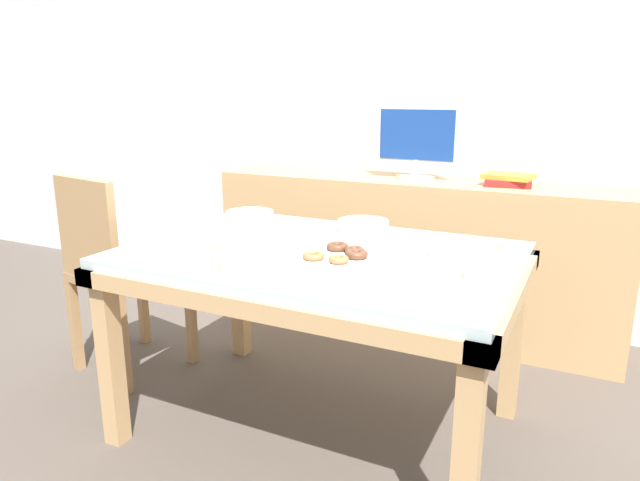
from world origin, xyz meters
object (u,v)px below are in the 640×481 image
cake_chocolate_round (250,220)px  tealight_left_edge (463,279)px  tealight_near_front (427,257)px  tealight_right_edge (219,271)px  chair (114,266)px  plate_stack (363,226)px  tealight_near_cakes (499,248)px  tealight_centre (219,249)px  book_stack (508,180)px  computer_monitor (417,144)px  pastry_platter (336,256)px

cake_chocolate_round → tealight_left_edge: size_ratio=7.21×
tealight_near_front → tealight_right_edge: size_ratio=1.00×
chair → plate_stack: chair is taller
tealight_near_cakes → tealight_centre: (-0.91, -0.46, 0.00)m
book_stack → tealight_centre: book_stack is taller
book_stack → tealight_right_edge: 1.68m
plate_stack → book_stack: bearing=61.4°
cake_chocolate_round → tealight_left_edge: 1.05m
chair → tealight_near_cakes: chair is taller
book_stack → tealight_left_edge: book_stack is taller
tealight_near_front → tealight_centre: bearing=-162.6°
book_stack → computer_monitor: bearing=-179.8°
book_stack → cake_chocolate_round: size_ratio=0.88×
cake_chocolate_round → plate_stack: cake_chocolate_round is taller
plate_stack → tealight_right_edge: bearing=-105.6°
tealight_right_edge → tealight_left_edge: same height
tealight_right_edge → plate_stack: bearing=74.4°
cake_chocolate_round → computer_monitor: bearing=64.4°
computer_monitor → tealight_near_cakes: 1.08m
pastry_platter → tealight_centre: (-0.43, -0.09, -0.00)m
tealight_near_cakes → tealight_centre: same height
cake_chocolate_round → chair: bearing=-161.4°
cake_chocolate_round → tealight_left_edge: (0.99, -0.34, -0.02)m
book_stack → tealight_near_front: book_stack is taller
chair → tealight_right_edge: (0.88, -0.40, 0.22)m
plate_stack → tealight_near_cakes: size_ratio=5.25×
tealight_near_cakes → tealight_left_edge: bearing=-95.7°
chair → book_stack: (1.53, 1.14, 0.35)m
cake_chocolate_round → tealight_centre: (0.12, -0.39, -0.02)m
plate_stack → tealight_centre: (-0.36, -0.51, -0.01)m
tealight_near_cakes → tealight_left_edge: 0.41m
computer_monitor → book_stack: computer_monitor is taller
computer_monitor → book_stack: (0.48, 0.00, -0.16)m
computer_monitor → tealight_near_front: (0.38, -1.10, -0.29)m
tealight_centre → cake_chocolate_round: bearing=107.0°
pastry_platter → tealight_right_edge: pastry_platter is taller
tealight_left_edge → book_stack: bearing=93.0°
pastry_platter → tealight_near_front: size_ratio=8.83×
pastry_platter → plate_stack: (-0.07, 0.41, 0.01)m
tealight_left_edge → tealight_near_front: bearing=132.5°
tealight_near_cakes → tealight_right_edge: size_ratio=1.00×
computer_monitor → tealight_near_front: computer_monitor is taller
book_stack → tealight_centre: 1.56m
book_stack → pastry_platter: bearing=-107.1°
chair → plate_stack: bearing=16.4°
cake_chocolate_round → tealight_right_edge: (0.28, -0.61, -0.02)m
tealight_near_front → computer_monitor: bearing=109.2°
chair → tealight_near_front: bearing=1.5°
cake_chocolate_round → plate_stack: (0.48, 0.12, -0.00)m
chair → computer_monitor: bearing=47.1°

